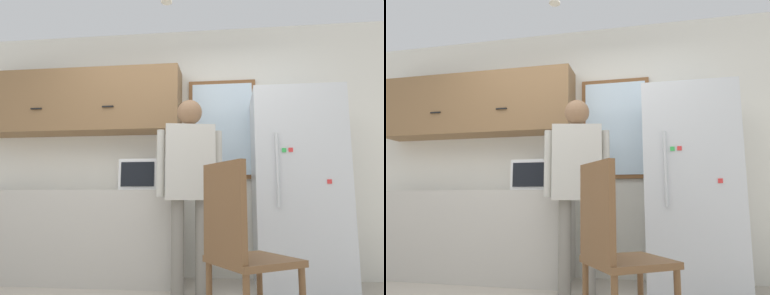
# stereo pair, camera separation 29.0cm
# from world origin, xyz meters

# --- Properties ---
(back_wall) EXTENTS (6.00, 0.06, 2.70)m
(back_wall) POSITION_xyz_m (0.00, 1.79, 1.35)
(back_wall) COLOR silver
(back_wall) RESTS_ON ground_plane
(counter) EXTENTS (2.23, 0.55, 0.88)m
(counter) POSITION_xyz_m (-1.08, 1.48, 0.44)
(counter) COLOR #BCB7AD
(counter) RESTS_ON ground_plane
(upper_cabinets) EXTENTS (2.23, 0.36, 0.68)m
(upper_cabinets) POSITION_xyz_m (-1.08, 1.59, 1.84)
(upper_cabinets) COLOR olive
(microwave) EXTENTS (0.46, 0.41, 0.30)m
(microwave) POSITION_xyz_m (-0.29, 1.49, 1.03)
(microwave) COLOR white
(microwave) RESTS_ON counter
(person) EXTENTS (0.57, 0.30, 1.67)m
(person) POSITION_xyz_m (0.20, 1.07, 1.02)
(person) COLOR gray
(person) RESTS_ON ground_plane
(refrigerator) EXTENTS (0.80, 0.70, 1.80)m
(refrigerator) POSITION_xyz_m (1.17, 1.42, 0.90)
(refrigerator) COLOR silver
(refrigerator) RESTS_ON ground_plane
(chair) EXTENTS (0.64, 0.64, 1.02)m
(chair) POSITION_xyz_m (0.60, 0.28, 0.54)
(chair) COLOR brown
(chair) RESTS_ON ground_plane
(window) EXTENTS (0.72, 0.05, 1.08)m
(window) POSITION_xyz_m (0.47, 1.75, 1.55)
(window) COLOR brown
(ceiling_light) EXTENTS (0.11, 0.11, 0.01)m
(ceiling_light) POSITION_xyz_m (-0.03, 1.11, 2.68)
(ceiling_light) COLOR white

